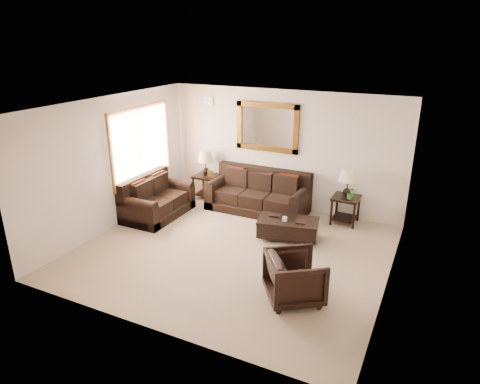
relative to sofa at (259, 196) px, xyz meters
The scene contains 11 objects.
room 2.32m from the sofa, 79.47° to the right, with size 5.51×5.01×2.71m.
window 2.86m from the sofa, 153.58° to the right, with size 0.07×1.96×1.66m.
mirror 1.57m from the sofa, 90.00° to the left, with size 1.50×0.06×1.10m.
air_vent 2.56m from the sofa, 164.25° to the left, with size 0.25×0.02×0.18m, color #999999.
sofa is the anchor object (origin of this frame).
loveseat 2.32m from the sofa, 146.26° to the right, with size 0.95×1.61×0.90m.
end_table_left 1.53m from the sofa, behind, with size 0.54×0.54×1.20m.
end_table_right 2.01m from the sofa, ahead, with size 0.55×0.55×1.21m.
coffee_table 1.56m from the sofa, 44.54° to the right, with size 1.28×0.85×0.50m.
armchair 3.58m from the sofa, 57.68° to the right, with size 0.80×0.75×0.83m, color black.
potted_plant 2.11m from the sofa, ahead, with size 0.24×0.27×0.21m, color #2A5A1F.
Camera 1 is at (3.23, -6.35, 3.82)m, focal length 32.00 mm.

